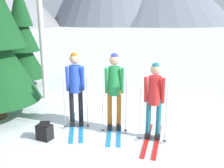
# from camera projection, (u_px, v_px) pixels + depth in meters

# --- Properties ---
(ground_plane) EXTENTS (400.00, 400.00, 0.00)m
(ground_plane) POSITION_uv_depth(u_px,v_px,m) (110.00, 128.00, 6.27)
(ground_plane) COLOR white
(skier_in_blue) EXTENTS (0.61, 1.75, 1.84)m
(skier_in_blue) POSITION_uv_depth(u_px,v_px,m) (75.00, 86.00, 6.17)
(skier_in_blue) COLOR #1E84D1
(skier_in_blue) RESTS_ON ground
(skier_in_green) EXTENTS (0.61, 1.61, 1.86)m
(skier_in_green) POSITION_uv_depth(u_px,v_px,m) (114.00, 87.00, 5.96)
(skier_in_green) COLOR #1E84D1
(skier_in_green) RESTS_ON ground
(skier_in_red) EXTENTS (0.81, 1.66, 1.73)m
(skier_in_red) POSITION_uv_depth(u_px,v_px,m) (154.00, 97.00, 5.52)
(skier_in_red) COLOR red
(skier_in_red) RESTS_ON ground
(pine_tree_far) EXTENTS (1.60, 1.60, 3.85)m
(pine_tree_far) POSITION_uv_depth(u_px,v_px,m) (22.00, 40.00, 9.54)
(pine_tree_far) COLOR #51381E
(pine_tree_far) RESTS_ON ground
(birch_tree_tall) EXTENTS (0.79, 0.90, 4.64)m
(birch_tree_tall) POSITION_uv_depth(u_px,v_px,m) (41.00, 25.00, 7.97)
(birch_tree_tall) COLOR silver
(birch_tree_tall) RESTS_ON ground
(backpack_on_snow_front) EXTENTS (0.40, 0.37, 0.38)m
(backpack_on_snow_front) POSITION_uv_depth(u_px,v_px,m) (45.00, 131.00, 5.68)
(backpack_on_snow_front) COLOR black
(backpack_on_snow_front) RESTS_ON ground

